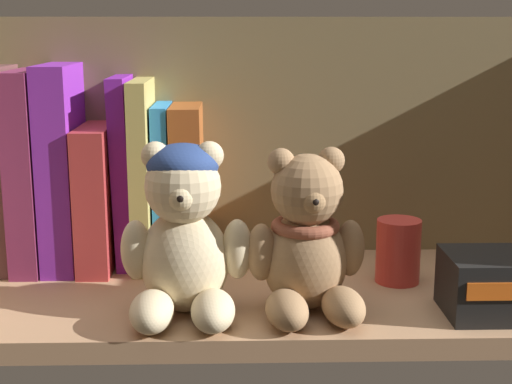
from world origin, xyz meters
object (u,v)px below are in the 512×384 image
Objects in this scene: book_6 at (63,164)px; pillar_candle at (395,251)px; book_4 at (6,166)px; book_5 at (32,167)px; book_11 at (185,183)px; teddy_bear_larger at (179,234)px; book_9 at (142,171)px; book_7 at (98,193)px; book_8 at (123,170)px; book_10 at (161,183)px; teddy_bear_smaller at (303,244)px; small_product_box at (497,284)px.

pillar_candle is at bearing -13.04° from book_6.
book_4 is 2.76cm from book_5.
book_11 is 1.10× the size of teddy_bear_larger.
pillar_candle is (26.08, -7.99, -6.72)cm from book_9.
book_6 is 1.42× the size of book_7.
book_10 is (4.06, 0.00, -1.46)cm from book_8.
teddy_bear_larger is 2.41× the size of pillar_candle.
book_6 is at bearing 180.00° from book_8.
book_8 is at bearing 164.15° from pillar_candle.
teddy_bear_smaller is (16.11, -15.76, -3.57)cm from book_9.
book_6 is at bearing 166.96° from pillar_candle.
book_8 is 6.87cm from book_11.
pillar_candle is 0.65× the size of small_product_box.
book_6 is 29.50cm from teddy_bear_smaller.
book_10 reaches higher than teddy_bear_smaller.
teddy_bear_smaller is (20.96, -15.76, -1.20)cm from book_7.
book_4 is at bearing 152.82° from teddy_bear_smaller.
pillar_candle is (21.44, -7.99, -5.36)cm from book_11.
book_6 is at bearing 180.00° from book_11.
book_8 is 30.05cm from pillar_candle.
book_6 is 1.25× the size of book_10.
book_10 is 16.39cm from teddy_bear_larger.
book_6 is at bearing 180.00° from book_9.
book_10 reaches higher than book_7.
book_9 is (2.07, 0.00, -0.15)cm from book_8.
book_5 is 0.97× the size of book_6.
book_7 is (3.59, 0.00, -3.18)cm from book_6.
book_6 reaches higher than book_5.
book_11 reaches higher than pillar_candle.
book_7 is 1.52× the size of small_product_box.
book_11 is (6.70, 0.00, -1.50)cm from book_8.
small_product_box is (41.87, -16.88, -7.97)cm from book_6.
book_7 is at bearing 122.00° from teddy_bear_larger.
book_8 is (9.74, 0.00, -0.37)cm from book_5.
book_5 is at bearing 159.54° from small_product_box.
small_product_box is at bearing -20.46° from book_5.
book_7 is 0.76× the size of book_9.
small_product_box is at bearing -25.43° from book_8.
teddy_bear_larger is (19.73, -16.03, -3.25)cm from book_4.
book_8 is at bearing 180.00° from book_11.
book_8 is 1.17× the size of book_10.
book_11 reaches higher than book_7.
book_9 is 2.00× the size of small_product_box.
book_8 is at bearing 180.00° from book_10.
pillar_candle is (20.91, 8.04, -4.16)cm from teddy_bear_larger.
book_8 is 1.30× the size of teddy_bear_larger.
book_4 is at bearing 140.91° from teddy_bear_larger.
book_10 reaches higher than pillar_candle.
teddy_bear_larger is (16.98, -16.03, -3.08)cm from book_5.
book_11 is (13.07, 0.00, -2.17)cm from book_6.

